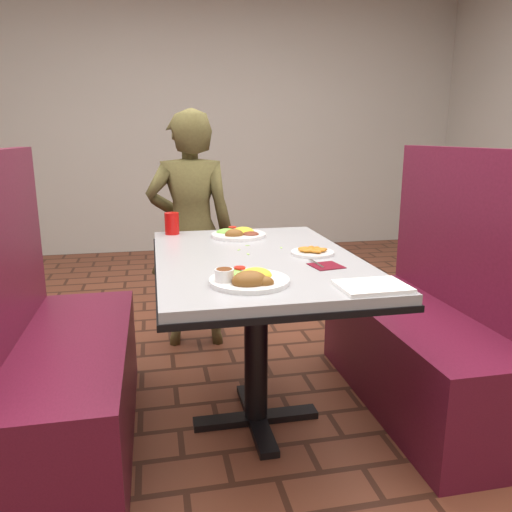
{
  "coord_description": "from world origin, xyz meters",
  "views": [
    {
      "loc": [
        -0.4,
        -1.93,
        1.23
      ],
      "look_at": [
        0.0,
        0.0,
        0.75
      ],
      "focal_mm": 35.0,
      "sensor_mm": 36.0,
      "label": 1
    }
  ],
  "objects_px": {
    "far_dinner_plate": "(238,231)",
    "plantain_plate": "(312,251)",
    "booth_bench_right": "(427,337)",
    "near_dinner_plate": "(248,275)",
    "booth_bench_left": "(58,369)",
    "dining_table": "(256,279)",
    "red_tumbler": "(172,223)",
    "diner_person": "(191,231)"
  },
  "relations": [
    {
      "from": "far_dinner_plate",
      "to": "plantain_plate",
      "type": "xyz_separation_m",
      "value": [
        0.24,
        -0.43,
        -0.01
      ]
    },
    {
      "from": "booth_bench_right",
      "to": "near_dinner_plate",
      "type": "distance_m",
      "value": 1.08
    },
    {
      "from": "booth_bench_right",
      "to": "plantain_plate",
      "type": "distance_m",
      "value": 0.71
    },
    {
      "from": "booth_bench_left",
      "to": "near_dinner_plate",
      "type": "height_order",
      "value": "booth_bench_left"
    },
    {
      "from": "dining_table",
      "to": "plantain_plate",
      "type": "bearing_deg",
      "value": -3.66
    },
    {
      "from": "plantain_plate",
      "to": "red_tumbler",
      "type": "distance_m",
      "value": 0.78
    },
    {
      "from": "dining_table",
      "to": "diner_person",
      "type": "height_order",
      "value": "diner_person"
    },
    {
      "from": "red_tumbler",
      "to": "near_dinner_plate",
      "type": "bearing_deg",
      "value": -77.11
    },
    {
      "from": "dining_table",
      "to": "near_dinner_plate",
      "type": "distance_m",
      "value": 0.41
    },
    {
      "from": "dining_table",
      "to": "diner_person",
      "type": "relative_size",
      "value": 0.89
    },
    {
      "from": "far_dinner_plate",
      "to": "red_tumbler",
      "type": "distance_m",
      "value": 0.34
    },
    {
      "from": "far_dinner_plate",
      "to": "red_tumbler",
      "type": "xyz_separation_m",
      "value": [
        -0.31,
        0.12,
        0.03
      ]
    },
    {
      "from": "booth_bench_right",
      "to": "diner_person",
      "type": "bearing_deg",
      "value": 136.76
    },
    {
      "from": "dining_table",
      "to": "booth_bench_left",
      "type": "xyz_separation_m",
      "value": [
        -0.8,
        0.0,
        -0.32
      ]
    },
    {
      "from": "far_dinner_plate",
      "to": "diner_person",
      "type": "bearing_deg",
      "value": 110.11
    },
    {
      "from": "red_tumbler",
      "to": "dining_table",
      "type": "bearing_deg",
      "value": -59.77
    },
    {
      "from": "near_dinner_plate",
      "to": "plantain_plate",
      "type": "distance_m",
      "value": 0.49
    },
    {
      "from": "diner_person",
      "to": "plantain_plate",
      "type": "height_order",
      "value": "diner_person"
    },
    {
      "from": "booth_bench_right",
      "to": "far_dinner_plate",
      "type": "distance_m",
      "value": 1.0
    },
    {
      "from": "diner_person",
      "to": "red_tumbler",
      "type": "distance_m",
      "value": 0.43
    },
    {
      "from": "dining_table",
      "to": "plantain_plate",
      "type": "distance_m",
      "value": 0.26
    },
    {
      "from": "plantain_plate",
      "to": "dining_table",
      "type": "bearing_deg",
      "value": 176.34
    },
    {
      "from": "dining_table",
      "to": "near_dinner_plate",
      "type": "height_order",
      "value": "near_dinner_plate"
    },
    {
      "from": "near_dinner_plate",
      "to": "red_tumbler",
      "type": "relative_size",
      "value": 2.52
    },
    {
      "from": "near_dinner_plate",
      "to": "far_dinner_plate",
      "type": "bearing_deg",
      "value": 82.53
    },
    {
      "from": "dining_table",
      "to": "booth_bench_right",
      "type": "xyz_separation_m",
      "value": [
        0.8,
        0.0,
        -0.32
      ]
    },
    {
      "from": "booth_bench_left",
      "to": "diner_person",
      "type": "xyz_separation_m",
      "value": [
        0.61,
        0.93,
        0.36
      ]
    },
    {
      "from": "booth_bench_right",
      "to": "far_dinner_plate",
      "type": "relative_size",
      "value": 4.57
    },
    {
      "from": "booth_bench_right",
      "to": "plantain_plate",
      "type": "relative_size",
      "value": 6.76
    },
    {
      "from": "red_tumbler",
      "to": "plantain_plate",
      "type": "bearing_deg",
      "value": -45.25
    },
    {
      "from": "far_dinner_plate",
      "to": "plantain_plate",
      "type": "bearing_deg",
      "value": -61.09
    },
    {
      "from": "near_dinner_plate",
      "to": "plantain_plate",
      "type": "relative_size",
      "value": 1.51
    },
    {
      "from": "booth_bench_left",
      "to": "far_dinner_plate",
      "type": "distance_m",
      "value": 1.0
    },
    {
      "from": "dining_table",
      "to": "red_tumbler",
      "type": "relative_size",
      "value": 11.41
    },
    {
      "from": "diner_person",
      "to": "near_dinner_plate",
      "type": "distance_m",
      "value": 1.31
    },
    {
      "from": "diner_person",
      "to": "red_tumbler",
      "type": "bearing_deg",
      "value": 76.73
    },
    {
      "from": "diner_person",
      "to": "plantain_plate",
      "type": "distance_m",
      "value": 1.04
    },
    {
      "from": "booth_bench_right",
      "to": "near_dinner_plate",
      "type": "bearing_deg",
      "value": -157.54
    },
    {
      "from": "far_dinner_plate",
      "to": "red_tumbler",
      "type": "bearing_deg",
      "value": 158.19
    },
    {
      "from": "booth_bench_left",
      "to": "booth_bench_right",
      "type": "relative_size",
      "value": 1.0
    },
    {
      "from": "booth_bench_right",
      "to": "diner_person",
      "type": "xyz_separation_m",
      "value": [
        -0.99,
        0.93,
        0.36
      ]
    },
    {
      "from": "booth_bench_left",
      "to": "diner_person",
      "type": "height_order",
      "value": "diner_person"
    }
  ]
}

